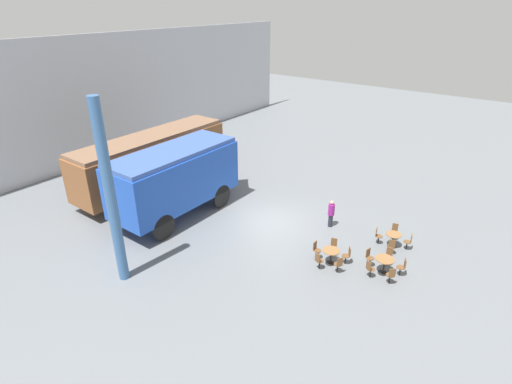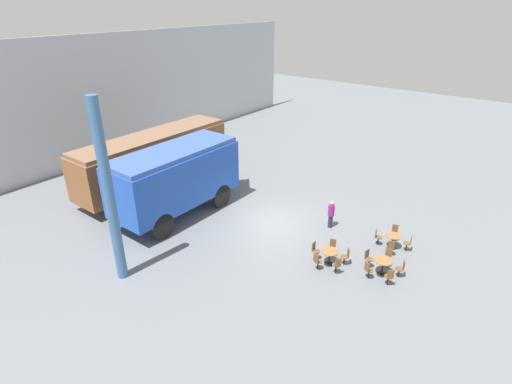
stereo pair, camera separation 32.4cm
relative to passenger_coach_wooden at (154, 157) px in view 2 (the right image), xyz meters
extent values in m
plane|color=slate|center=(0.87, -8.69, -2.06)|extent=(80.00, 80.00, 0.00)
cube|color=#B2B7C1|center=(0.87, 7.08, 2.44)|extent=(44.00, 0.15, 9.00)
cube|color=brown|center=(0.00, 0.00, -0.10)|extent=(10.58, 2.52, 2.66)
cube|color=brown|center=(0.00, 0.00, 1.35)|extent=(10.37, 2.32, 0.24)
cylinder|color=black|center=(3.17, -1.20, -1.58)|extent=(0.96, 0.12, 0.96)
cylinder|color=black|center=(3.17, 1.20, -1.58)|extent=(0.96, 0.12, 0.96)
cylinder|color=black|center=(-3.17, -1.20, -1.58)|extent=(0.96, 0.12, 0.96)
cylinder|color=black|center=(-3.17, 1.20, -1.58)|extent=(0.96, 0.12, 0.96)
cube|color=blue|center=(-1.73, -3.94, 0.22)|extent=(7.38, 2.83, 2.77)
cone|color=blue|center=(2.79, -3.94, 0.22)|extent=(1.66, 2.64, 2.64)
cube|color=#3A579D|center=(-1.73, -3.94, 1.73)|extent=(7.23, 2.60, 0.24)
cylinder|color=black|center=(0.48, -5.29, -1.37)|extent=(1.38, 0.12, 1.38)
cylinder|color=black|center=(0.48, -2.58, -1.37)|extent=(1.38, 0.12, 1.38)
cylinder|color=black|center=(-3.95, -5.29, -1.37)|extent=(1.38, 0.12, 1.38)
cylinder|color=black|center=(-3.95, -2.58, -1.37)|extent=(1.38, 0.12, 1.38)
cylinder|color=black|center=(-0.02, -15.27, -2.05)|extent=(0.44, 0.44, 0.02)
cylinder|color=black|center=(-0.02, -15.27, -1.68)|extent=(0.08, 0.08, 0.73)
cylinder|color=olive|center=(-0.02, -15.27, -1.30)|extent=(0.82, 0.82, 0.03)
cylinder|color=black|center=(2.35, -14.84, -2.05)|extent=(0.44, 0.44, 0.02)
cylinder|color=black|center=(2.35, -14.84, -1.71)|extent=(0.08, 0.08, 0.67)
cylinder|color=olive|center=(2.35, -14.84, -1.36)|extent=(0.74, 0.74, 0.03)
cylinder|color=black|center=(-0.77, -13.04, -2.05)|extent=(0.44, 0.44, 0.02)
cylinder|color=black|center=(-0.77, -13.04, -1.70)|extent=(0.08, 0.08, 0.68)
cylinder|color=olive|center=(-0.77, -13.04, -1.34)|extent=(0.79, 0.79, 0.03)
cylinder|color=black|center=(0.69, -15.20, -1.85)|extent=(0.06, 0.06, 0.42)
cylinder|color=brown|center=(0.69, -15.20, -1.62)|extent=(0.36, 0.36, 0.03)
cube|color=brown|center=(0.84, -15.18, -1.40)|extent=(0.07, 0.29, 0.42)
cylinder|color=black|center=(0.14, -14.58, -1.85)|extent=(0.06, 0.06, 0.42)
cylinder|color=brown|center=(0.14, -14.58, -1.62)|extent=(0.36, 0.36, 0.03)
cube|color=brown|center=(0.17, -14.43, -1.40)|extent=(0.29, 0.10, 0.42)
cylinder|color=black|center=(-0.63, -14.91, -1.85)|extent=(0.06, 0.06, 0.42)
cylinder|color=brown|center=(-0.63, -14.91, -1.62)|extent=(0.36, 0.36, 0.03)
cube|color=brown|center=(-0.76, -14.83, -1.40)|extent=(0.18, 0.27, 0.42)
cylinder|color=black|center=(-0.55, -15.74, -1.85)|extent=(0.06, 0.06, 0.42)
cylinder|color=brown|center=(-0.55, -15.74, -1.62)|extent=(0.36, 0.36, 0.03)
cube|color=brown|center=(-0.66, -15.84, -1.40)|extent=(0.22, 0.24, 0.42)
cylinder|color=black|center=(0.27, -15.92, -1.85)|extent=(0.06, 0.06, 0.42)
cylinder|color=brown|center=(0.27, -15.92, -1.62)|extent=(0.36, 0.36, 0.03)
cube|color=brown|center=(0.33, -16.06, -1.40)|extent=(0.28, 0.15, 0.42)
cylinder|color=black|center=(2.18, -14.19, -1.85)|extent=(0.06, 0.06, 0.42)
cylinder|color=brown|center=(2.18, -14.19, -1.62)|extent=(0.36, 0.36, 0.03)
cube|color=brown|center=(2.14, -14.04, -1.40)|extent=(0.29, 0.11, 0.42)
cylinder|color=black|center=(1.69, -15.00, -1.85)|extent=(0.06, 0.06, 0.42)
cylinder|color=brown|center=(1.69, -15.00, -1.62)|extent=(0.36, 0.36, 0.03)
cube|color=brown|center=(1.55, -15.04, -1.40)|extent=(0.11, 0.29, 0.42)
cylinder|color=black|center=(2.51, -15.49, -1.85)|extent=(0.06, 0.06, 0.42)
cylinder|color=brown|center=(2.51, -15.49, -1.62)|extent=(0.36, 0.36, 0.03)
cube|color=brown|center=(2.55, -15.64, -1.40)|extent=(0.29, 0.11, 0.42)
cylinder|color=black|center=(3.00, -14.67, -1.85)|extent=(0.06, 0.06, 0.42)
cylinder|color=brown|center=(3.00, -14.67, -1.62)|extent=(0.36, 0.36, 0.03)
cube|color=brown|center=(3.14, -14.63, -1.40)|extent=(0.11, 0.29, 0.42)
cylinder|color=black|center=(-0.37, -13.60, -1.85)|extent=(0.06, 0.06, 0.42)
cylinder|color=brown|center=(-0.37, -13.60, -1.62)|extent=(0.36, 0.36, 0.03)
cube|color=brown|center=(-0.28, -13.72, -1.40)|extent=(0.26, 0.20, 0.42)
cylinder|color=black|center=(-0.11, -12.83, -1.85)|extent=(0.06, 0.06, 0.42)
cylinder|color=brown|center=(-0.11, -12.83, -1.62)|extent=(0.36, 0.36, 0.03)
cube|color=brown|center=(0.03, -12.78, -1.40)|extent=(0.13, 0.29, 0.42)
cylinder|color=black|center=(-0.77, -12.35, -1.85)|extent=(0.06, 0.06, 0.42)
cylinder|color=brown|center=(-0.77, -12.35, -1.62)|extent=(0.36, 0.36, 0.03)
cube|color=brown|center=(-0.77, -12.19, -1.40)|extent=(0.29, 0.04, 0.42)
cylinder|color=black|center=(-1.43, -12.82, -1.85)|extent=(0.06, 0.06, 0.42)
cylinder|color=brown|center=(-1.43, -12.82, -1.62)|extent=(0.36, 0.36, 0.03)
cube|color=brown|center=(-1.58, -12.78, -1.40)|extent=(0.13, 0.29, 0.42)
cylinder|color=black|center=(-1.18, -13.60, -1.85)|extent=(0.06, 0.06, 0.42)
cylinder|color=brown|center=(-1.18, -13.60, -1.62)|extent=(0.36, 0.36, 0.03)
cube|color=brown|center=(-1.27, -13.72, -1.40)|extent=(0.26, 0.20, 0.42)
cylinder|color=#262633|center=(2.27, -11.46, -1.70)|extent=(0.24, 0.24, 0.71)
cylinder|color=#8C1E7A|center=(2.27, -11.46, -1.03)|extent=(0.34, 0.34, 0.63)
sphere|color=tan|center=(2.27, -11.46, -0.62)|extent=(0.20, 0.20, 0.20)
cylinder|color=#386093|center=(-7.13, -6.24, 1.94)|extent=(0.44, 0.44, 8.00)
camera|label=1|loc=(-15.05, -19.41, 9.01)|focal=28.00mm
camera|label=2|loc=(-14.85, -19.67, 9.01)|focal=28.00mm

